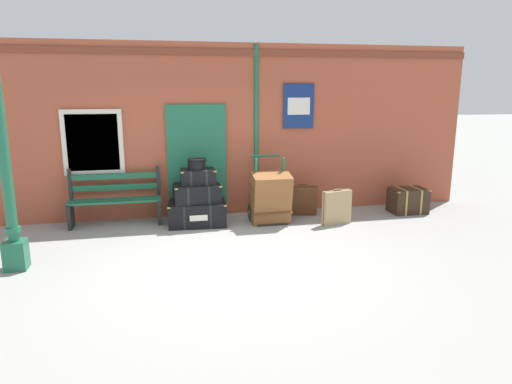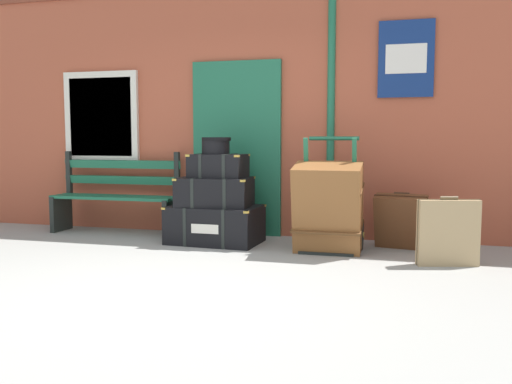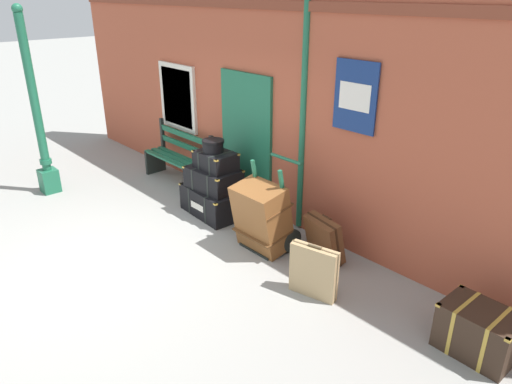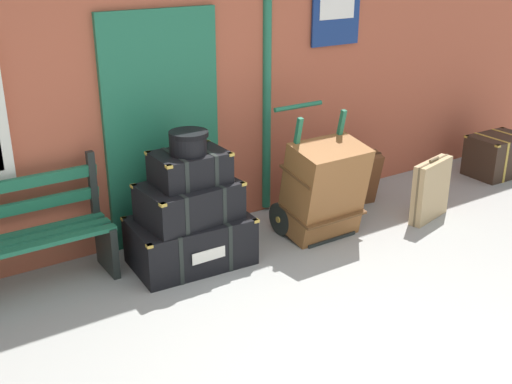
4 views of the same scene
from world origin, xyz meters
name	(u,v)px [view 3 (image 3 of 4)]	position (x,y,z in m)	size (l,w,h in m)	color
ground_plane	(115,262)	(0.00, 0.00, 0.00)	(60.00, 60.00, 0.00)	gray
brick_facade	(263,107)	(-0.02, 2.60, 1.60)	(10.40, 0.35, 3.20)	#AD5138
lamp_post	(39,127)	(-2.86, 0.26, 1.15)	(0.28, 0.28, 3.02)	#1E6647
platform_bench	(180,159)	(-1.70, 2.16, 0.44)	(1.60, 0.43, 1.01)	#1E6647
steamer_trunk_base	(214,201)	(-0.29, 1.83, 0.21)	(1.05, 0.71, 0.43)	black
steamer_trunk_middle	(214,178)	(-0.29, 1.83, 0.58)	(0.84, 0.59, 0.33)	black
steamer_trunk_top	(216,160)	(-0.25, 1.86, 0.87)	(0.62, 0.46, 0.27)	black
round_hatbox	(213,145)	(-0.27, 1.83, 1.11)	(0.33, 0.33, 0.19)	black
porters_trolley	(271,227)	(1.01, 1.80, 0.27)	(0.71, 0.61, 1.20)	black
large_brown_trunk	(262,217)	(1.01, 1.62, 0.47)	(0.70, 0.59, 0.94)	brown
suitcase_umber	(314,272)	(2.16, 1.34, 0.31)	(0.57, 0.26, 0.65)	tan
suitcase_cream	(324,239)	(1.74, 2.02, 0.30)	(0.59, 0.41, 0.60)	brown
corner_trunk	(478,331)	(3.82, 1.80, 0.24)	(0.70, 0.51, 0.49)	#332319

